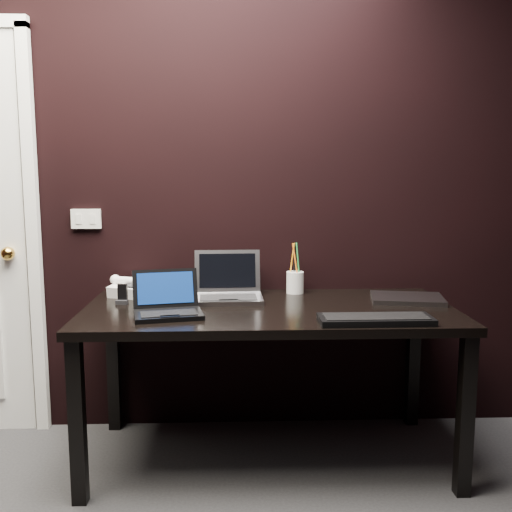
{
  "coord_description": "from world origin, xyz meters",
  "views": [
    {
      "loc": [
        0.14,
        -1.17,
        1.35
      ],
      "look_at": [
        0.24,
        1.35,
        0.99
      ],
      "focal_mm": 40.0,
      "sensor_mm": 36.0,
      "label": 1
    }
  ],
  "objects_px": {
    "silver_laptop": "(228,291)",
    "desk_phone": "(132,288)",
    "ext_keyboard": "(376,319)",
    "netbook": "(168,307)",
    "pen_cup": "(295,281)",
    "mobile_phone": "(122,296)",
    "closed_laptop": "(407,298)",
    "desk": "(269,323)"
  },
  "relations": [
    {
      "from": "closed_laptop",
      "to": "mobile_phone",
      "type": "xyz_separation_m",
      "value": [
        -1.37,
        -0.01,
        0.02
      ]
    },
    {
      "from": "ext_keyboard",
      "to": "pen_cup",
      "type": "height_order",
      "value": "pen_cup"
    },
    {
      "from": "ext_keyboard",
      "to": "mobile_phone",
      "type": "xyz_separation_m",
      "value": [
        -1.11,
        0.39,
        0.02
      ]
    },
    {
      "from": "pen_cup",
      "to": "desk",
      "type": "bearing_deg",
      "value": -116.61
    },
    {
      "from": "closed_laptop",
      "to": "pen_cup",
      "type": "height_order",
      "value": "pen_cup"
    },
    {
      "from": "ext_keyboard",
      "to": "pen_cup",
      "type": "bearing_deg",
      "value": 114.05
    },
    {
      "from": "silver_laptop",
      "to": "mobile_phone",
      "type": "height_order",
      "value": "silver_laptop"
    },
    {
      "from": "desk",
      "to": "closed_laptop",
      "type": "relative_size",
      "value": 4.52
    },
    {
      "from": "desk_phone",
      "to": "mobile_phone",
      "type": "relative_size",
      "value": 2.61
    },
    {
      "from": "silver_laptop",
      "to": "ext_keyboard",
      "type": "distance_m",
      "value": 0.77
    },
    {
      "from": "desk",
      "to": "ext_keyboard",
      "type": "relative_size",
      "value": 3.62
    },
    {
      "from": "mobile_phone",
      "to": "desk",
      "type": "bearing_deg",
      "value": -7.73
    },
    {
      "from": "silver_laptop",
      "to": "mobile_phone",
      "type": "distance_m",
      "value": 0.5
    },
    {
      "from": "pen_cup",
      "to": "desk_phone",
      "type": "bearing_deg",
      "value": -176.92
    },
    {
      "from": "ext_keyboard",
      "to": "pen_cup",
      "type": "relative_size",
      "value": 1.8
    },
    {
      "from": "desk",
      "to": "mobile_phone",
      "type": "distance_m",
      "value": 0.7
    },
    {
      "from": "desk",
      "to": "ext_keyboard",
      "type": "xyz_separation_m",
      "value": [
        0.42,
        -0.3,
        0.09
      ]
    },
    {
      "from": "silver_laptop",
      "to": "desk_phone",
      "type": "xyz_separation_m",
      "value": [
        -0.48,
        0.09,
        -0.0
      ]
    },
    {
      "from": "ext_keyboard",
      "to": "desk_phone",
      "type": "distance_m",
      "value": 1.23
    },
    {
      "from": "closed_laptop",
      "to": "mobile_phone",
      "type": "height_order",
      "value": "mobile_phone"
    },
    {
      "from": "desk",
      "to": "desk_phone",
      "type": "xyz_separation_m",
      "value": [
        -0.67,
        0.26,
        0.12
      ]
    },
    {
      "from": "pen_cup",
      "to": "closed_laptop",
      "type": "bearing_deg",
      "value": -21.33
    },
    {
      "from": "mobile_phone",
      "to": "desk_phone",
      "type": "bearing_deg",
      "value": 84.58
    },
    {
      "from": "silver_laptop",
      "to": "mobile_phone",
      "type": "bearing_deg",
      "value": -171.73
    },
    {
      "from": "netbook",
      "to": "desk_phone",
      "type": "bearing_deg",
      "value": 119.4
    },
    {
      "from": "desk",
      "to": "silver_laptop",
      "type": "height_order",
      "value": "silver_laptop"
    },
    {
      "from": "closed_laptop",
      "to": "pen_cup",
      "type": "distance_m",
      "value": 0.56
    },
    {
      "from": "ext_keyboard",
      "to": "mobile_phone",
      "type": "bearing_deg",
      "value": 160.51
    },
    {
      "from": "ext_keyboard",
      "to": "pen_cup",
      "type": "distance_m",
      "value": 0.66
    },
    {
      "from": "netbook",
      "to": "desk_phone",
      "type": "xyz_separation_m",
      "value": [
        -0.22,
        0.4,
        0.0
      ]
    },
    {
      "from": "netbook",
      "to": "pen_cup",
      "type": "bearing_deg",
      "value": 36.15
    },
    {
      "from": "ext_keyboard",
      "to": "mobile_phone",
      "type": "distance_m",
      "value": 1.18
    },
    {
      "from": "ext_keyboard",
      "to": "desk",
      "type": "bearing_deg",
      "value": 144.64
    },
    {
      "from": "netbook",
      "to": "pen_cup",
      "type": "distance_m",
      "value": 0.75
    },
    {
      "from": "netbook",
      "to": "desk_phone",
      "type": "distance_m",
      "value": 0.45
    },
    {
      "from": "silver_laptop",
      "to": "pen_cup",
      "type": "height_order",
      "value": "pen_cup"
    },
    {
      "from": "netbook",
      "to": "mobile_phone",
      "type": "distance_m",
      "value": 0.33
    },
    {
      "from": "desk",
      "to": "closed_laptop",
      "type": "xyz_separation_m",
      "value": [
        0.68,
        0.1,
        0.09
      ]
    },
    {
      "from": "netbook",
      "to": "closed_laptop",
      "type": "bearing_deg",
      "value": 11.85
    },
    {
      "from": "closed_laptop",
      "to": "desk_phone",
      "type": "bearing_deg",
      "value": 173.25
    },
    {
      "from": "netbook",
      "to": "ext_keyboard",
      "type": "xyz_separation_m",
      "value": [
        0.87,
        -0.16,
        -0.02
      ]
    },
    {
      "from": "netbook",
      "to": "ext_keyboard",
      "type": "height_order",
      "value": "netbook"
    }
  ]
}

